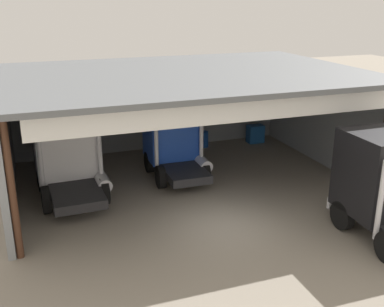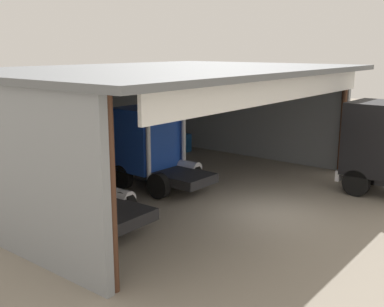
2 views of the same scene
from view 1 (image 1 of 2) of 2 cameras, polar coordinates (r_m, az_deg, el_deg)
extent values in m
plane|color=gray|center=(17.43, 3.85, -8.60)|extent=(80.00, 80.00, 0.00)
cube|color=gray|center=(25.30, -4.90, 5.88)|extent=(14.61, 0.24, 4.75)
cube|color=gray|center=(19.82, -21.82, 0.91)|extent=(0.24, 9.72, 4.75)
cube|color=gray|center=(24.04, 15.42, 4.58)|extent=(0.24, 9.72, 4.75)
cube|color=slate|center=(19.84, -1.02, 9.65)|extent=(15.21, 10.59, 0.20)
cylinder|color=#4C2D1E|center=(15.36, -21.15, -4.07)|extent=(0.24, 0.24, 4.75)
cylinder|color=#4C2D1E|center=(20.37, 22.34, 1.30)|extent=(0.24, 0.24, 4.75)
cube|color=white|center=(15.58, 4.72, 5.35)|extent=(13.15, 0.12, 0.90)
cube|color=white|center=(20.13, -15.14, 1.46)|extent=(2.61, 2.38, 2.88)
cube|color=black|center=(21.12, -15.65, 3.65)|extent=(2.16, 0.12, 0.87)
cube|color=silver|center=(21.75, -15.18, -1.53)|extent=(2.42, 0.22, 0.44)
cube|color=#232326|center=(18.89, -14.05, -4.49)|extent=(2.00, 3.45, 0.36)
cylinder|color=silver|center=(18.86, -18.05, -0.52)|extent=(0.18, 0.18, 3.05)
cylinder|color=silver|center=(19.08, -11.21, 0.30)|extent=(0.18, 0.18, 3.05)
cylinder|color=silver|center=(19.26, -10.83, -3.39)|extent=(0.59, 1.21, 0.56)
cylinder|color=black|center=(21.04, -17.93, -2.94)|extent=(0.33, 1.09, 1.08)
cylinder|color=black|center=(21.24, -11.91, -2.20)|extent=(0.33, 1.09, 1.08)
cylinder|color=black|center=(18.88, -17.39, -5.42)|extent=(0.33, 1.09, 1.08)
cylinder|color=black|center=(19.10, -10.67, -4.56)|extent=(0.33, 1.09, 1.08)
cube|color=#1E47B7|center=(21.61, -2.50, 2.74)|extent=(2.35, 2.08, 2.56)
cube|color=black|center=(22.45, -3.26, 4.53)|extent=(1.96, 0.10, 0.77)
cube|color=silver|center=(23.00, -3.20, 0.13)|extent=(2.20, 0.20, 0.44)
cube|color=#232326|center=(20.55, -1.15, -2.08)|extent=(1.79, 3.01, 0.36)
cylinder|color=silver|center=(20.36, -4.37, 0.79)|extent=(0.18, 0.18, 2.46)
cylinder|color=silver|center=(20.94, 1.15, 1.36)|extent=(0.18, 0.18, 2.46)
cylinder|color=silver|center=(21.09, 1.29, -1.17)|extent=(0.58, 1.21, 0.56)
cylinder|color=black|center=(22.21, -5.23, -1.02)|extent=(0.32, 1.01, 1.01)
cylinder|color=black|center=(22.73, -0.30, -0.47)|extent=(0.32, 1.01, 1.01)
cylinder|color=black|center=(20.36, -3.85, -2.87)|extent=(0.32, 1.01, 1.01)
cylinder|color=black|center=(20.92, 1.47, -2.22)|extent=(0.32, 1.01, 1.01)
cube|color=black|center=(17.36, 22.03, -2.18)|extent=(2.39, 2.37, 2.85)
cube|color=black|center=(18.05, 19.82, 0.55)|extent=(2.00, 0.09, 0.85)
cube|color=silver|center=(18.77, 19.08, -5.29)|extent=(2.24, 0.20, 0.44)
cylinder|color=silver|center=(15.91, 22.00, -5.37)|extent=(0.18, 0.18, 2.68)
cylinder|color=black|center=(17.71, 17.85, -7.17)|extent=(0.32, 1.06, 1.05)
cylinder|color=#194CB2|center=(25.86, 1.35, 1.76)|extent=(0.58, 0.58, 0.86)
cube|color=#1E59A5|center=(26.84, 7.73, 2.40)|extent=(0.90, 0.60, 1.00)
camera|label=2|loc=(10.20, -65.76, -6.04)|focal=43.50mm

